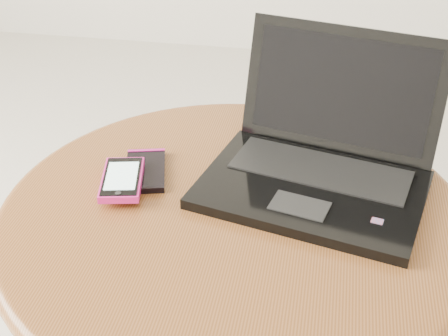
# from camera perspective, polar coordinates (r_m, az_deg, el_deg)

# --- Properties ---
(table) EXTENTS (0.70, 0.70, 0.55)m
(table) POSITION_cam_1_polar(r_m,az_deg,el_deg) (0.99, 0.80, -9.08)
(table) COLOR #5D2A12
(table) RESTS_ON ground
(laptop) EXTENTS (0.38, 0.35, 0.21)m
(laptop) POSITION_cam_1_polar(r_m,az_deg,el_deg) (0.97, 8.78, 0.78)
(laptop) COLOR black
(laptop) RESTS_ON table
(phone_black) EXTENTS (0.09, 0.13, 0.01)m
(phone_black) POSITION_cam_1_polar(r_m,az_deg,el_deg) (1.00, -7.16, -0.20)
(phone_black) COLOR black
(phone_black) RESTS_ON table
(phone_pink) EXTENTS (0.08, 0.12, 0.01)m
(phone_pink) POSITION_cam_1_polar(r_m,az_deg,el_deg) (0.96, -9.26, -1.01)
(phone_pink) COLOR #DC1E83
(phone_pink) RESTS_ON phone_black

